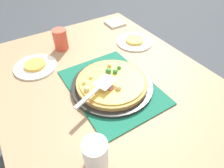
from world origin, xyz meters
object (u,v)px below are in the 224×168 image
Objects in this scene: plate_near_left at (36,67)px; cup_near at (96,154)px; pizza at (112,82)px; pizza_pan at (112,85)px; plate_far_right at (134,42)px; cup_far at (61,39)px; served_slice_left at (35,65)px; napkin_stack at (115,23)px; served_slice_right at (135,40)px; pizza_server at (98,88)px.

plate_near_left is 1.83× the size of cup_near.
pizza is 0.43m from plate_near_left.
pizza is (0.00, 0.00, 0.02)m from pizza_pan.
plate_near_left is (0.34, 0.26, -0.01)m from pizza_pan.
cup_far is at bearing 66.52° from plate_far_right.
served_slice_left reaches higher than pizza_pan.
pizza_pan is 0.66m from napkin_stack.
cup_near is 0.75m from cup_far.
cup_far is (0.44, 0.07, 0.03)m from pizza.
cup_far is at bearing -61.86° from plate_near_left.
napkin_stack is (0.83, -0.61, -0.05)m from cup_near.
pizza is 2.75× the size of napkin_stack.
cup_far is (0.18, 0.41, 0.04)m from served_slice_right.
cup_far reaches higher than served_slice_left.
napkin_stack is (0.55, -0.37, -0.01)m from pizza_pan.
cup_far reaches higher than plate_near_left.
served_slice_left is at bearing 37.25° from pizza.
pizza_pan is 3.17× the size of cup_far.
served_slice_left is at bearing 0.00° from plate_near_left.
served_slice_left is at bearing 118.14° from cup_far.
pizza is at bearing 128.64° from served_slice_right.
pizza_pan is 1.65× the size of pizza_server.
pizza_pan is at bearing -40.04° from cup_near.
cup_far is (0.44, 0.07, 0.05)m from pizza_pan.
cup_near is (-0.28, 0.24, 0.03)m from pizza.
plate_far_right is 0.52m from pizza_server.
served_slice_right is (-0.08, -0.59, 0.01)m from plate_near_left.
plate_far_right is (0.27, -0.33, -0.03)m from pizza.
plate_near_left is 0.96× the size of pizza_server.
napkin_stack is (0.20, -0.63, 0.00)m from plate_near_left.
plate_near_left is 0.01m from served_slice_left.
pizza_pan is at bearing 146.00° from napkin_stack.
served_slice_left is at bearing 2.12° from cup_near.
pizza_server reaches higher than napkin_stack.
plate_near_left is at bearing 37.27° from pizza_pan.
served_slice_right is at bearing -97.34° from served_slice_left.
cup_near reaches higher than served_slice_left.
pizza is 0.37m from cup_near.
napkin_stack is at bearing -72.05° from plate_near_left.
pizza_pan is at bearing -68.61° from pizza_server.
served_slice_right is 0.52m from pizza_server.
pizza_server is at bearing 112.01° from pizza.
served_slice_left is 0.66m from napkin_stack.
cup_near is at bearing -177.88° from served_slice_left.
cup_near is (-0.55, 0.57, 0.06)m from plate_far_right.
napkin_stack is at bearing -34.00° from pizza_pan.
napkin_stack is at bearing -76.78° from cup_far.
pizza_pan is 1.15× the size of pizza.
plate_near_left is at bearing 2.12° from cup_near.
napkin_stack is at bearing -7.57° from served_slice_right.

